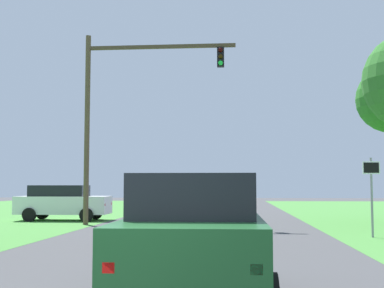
# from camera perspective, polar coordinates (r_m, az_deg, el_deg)

# --- Properties ---
(ground_plane) EXTENTS (120.00, 120.00, 0.00)m
(ground_plane) POSITION_cam_1_polar(r_m,az_deg,el_deg) (15.34, -0.89, -11.26)
(ground_plane) COLOR #424244
(red_suv_near) EXTENTS (2.26, 4.52, 1.96)m
(red_suv_near) POSITION_cam_1_polar(r_m,az_deg,el_deg) (8.11, 0.39, -9.99)
(red_suv_near) COLOR #194C23
(red_suv_near) RESTS_ON ground_plane
(pickup_truck_lead) EXTENTS (2.25, 5.29, 1.97)m
(pickup_truck_lead) POSITION_cam_1_polar(r_m,az_deg,el_deg) (16.09, -0.66, -7.34)
(pickup_truck_lead) COLOR #B7B2A8
(pickup_truck_lead) RESTS_ON ground_plane
(traffic_light) EXTENTS (7.01, 0.40, 8.80)m
(traffic_light) POSITION_cam_1_polar(r_m,az_deg,el_deg) (24.41, -7.64, 4.72)
(traffic_light) COLOR brown
(traffic_light) RESTS_ON ground_plane
(keep_moving_sign) EXTENTS (0.60, 0.09, 2.76)m
(keep_moving_sign) POSITION_cam_1_polar(r_m,az_deg,el_deg) (19.19, 19.02, -4.41)
(keep_moving_sign) COLOR gray
(keep_moving_sign) RESTS_ON ground_plane
(crossing_suv_far) EXTENTS (4.69, 2.23, 1.80)m
(crossing_suv_far) POSITION_cam_1_polar(r_m,az_deg,el_deg) (27.71, -13.94, -6.16)
(crossing_suv_far) COLOR silver
(crossing_suv_far) RESTS_ON ground_plane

